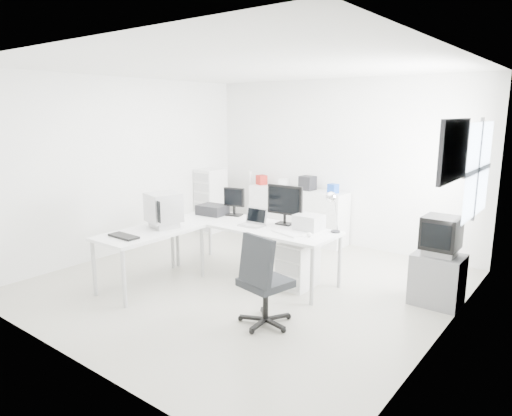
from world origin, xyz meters
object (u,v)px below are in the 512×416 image
Objects in this scene: crt_monitor at (164,210)px; office_chair at (266,278)px; laser_printer at (309,222)px; sideboard at (297,214)px; drawer_pedestal at (298,265)px; lcd_monitor_small at (234,202)px; main_desk at (253,250)px; crt_tv at (441,236)px; side_desk at (151,258)px; laptop at (252,217)px; filing_cabinet at (211,200)px; tv_cabinet at (437,279)px; inkjet_printer at (213,210)px; lcd_monitor_large at (285,205)px.

office_chair is (1.86, -0.23, -0.45)m from crt_monitor.
laser_printer is 2.21m from sideboard.
lcd_monitor_small is (-1.25, 0.20, 0.65)m from drawer_pedestal.
crt_tv is at bearing 14.28° from main_desk.
laser_printer is at bearing 50.09° from crt_monitor.
crt_tv reaches higher than sideboard.
side_desk is 3.70× the size of laptop.
office_chair is at bearing -38.82° from filing_cabinet.
tv_cabinet is at bearing -25.91° from sideboard.
side_desk is 4.08× the size of laser_printer.
laptop is at bearing -74.23° from sideboard.
tv_cabinet is at bearing 18.46° from drawer_pedestal.
main_desk is at bearing -175.91° from drawer_pedestal.
laptop reaches higher than inkjet_printer.
crt_tv is at bearing 0.00° from tv_cabinet.
sideboard reaches higher than side_desk.
office_chair is (0.96, -0.98, -0.35)m from laptop.
side_desk is 3.45× the size of lcd_monitor_small.
crt_monitor is at bearing 90.00° from side_desk.
crt_tv reaches higher than inkjet_printer.
drawer_pedestal is at bearing -57.30° from sideboard.
office_chair is at bearing -67.03° from lcd_monitor_large.
drawer_pedestal is 0.88m from laptop.
office_chair is (1.56, -1.33, -0.43)m from lcd_monitor_small.
drawer_pedestal is 1.59× the size of laptop.
lcd_monitor_large is 1.10× the size of crt_tv.
lcd_monitor_large reaches higher than tv_cabinet.
laptop is at bearing -163.07° from crt_tv.
crt_monitor reaches higher than main_desk.
lcd_monitor_small is (0.30, 1.35, 0.58)m from side_desk.
drawer_pedestal is 0.50× the size of filing_cabinet.
crt_monitor is 0.74× the size of tv_cabinet.
sideboard is 1.72m from filing_cabinet.
sideboard is (0.31, 2.83, -0.51)m from crt_monitor.
laser_printer is 0.33× the size of office_chair.
sideboard is (0.31, 3.08, 0.09)m from side_desk.
laptop is 2.20m from sideboard.
drawer_pedestal is 1.32× the size of crt_monitor.
crt_tv is (1.57, 0.37, -0.01)m from laser_printer.
laptop is 0.77m from laser_printer.
inkjet_printer is 0.83× the size of crt_tv.
office_chair is at bearing -47.03° from main_desk.
tv_cabinet is (1.57, 0.37, -0.54)m from laser_printer.
side_desk is at bearing -73.68° from crt_monitor.
tv_cabinet is (3.17, 0.49, -0.52)m from inkjet_printer.
sideboard is (-0.59, 2.08, -0.41)m from laptop.
filing_cabinet is (-3.19, 2.57, 0.08)m from office_chair.
main_desk is at bearing 114.59° from laptop.
lcd_monitor_large reaches higher than inkjet_printer.
laptop is 0.62× the size of tv_cabinet.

